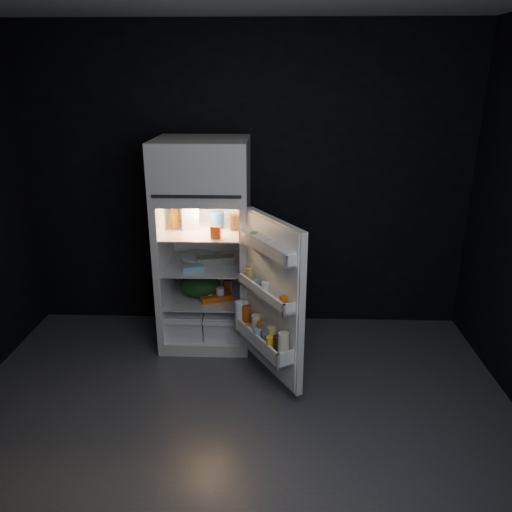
{
  "coord_description": "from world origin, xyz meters",
  "views": [
    {
      "loc": [
        0.24,
        -2.73,
        2.24
      ],
      "look_at": [
        0.11,
        1.0,
        0.9
      ],
      "focal_mm": 35.0,
      "sensor_mm": 36.0,
      "label": 1
    }
  ],
  "objects_px": {
    "fridge_door": "(270,302)",
    "milk_jug": "(190,215)",
    "egg_carton": "(215,260)",
    "yogurt_tray": "(216,297)",
    "refrigerator": "(205,237)"
  },
  "relations": [
    {
      "from": "fridge_door",
      "to": "yogurt_tray",
      "type": "xyz_separation_m",
      "value": [
        -0.47,
        0.57,
        -0.22
      ]
    },
    {
      "from": "egg_carton",
      "to": "yogurt_tray",
      "type": "relative_size",
      "value": 1.19
    },
    {
      "from": "refrigerator",
      "to": "yogurt_tray",
      "type": "height_order",
      "value": "refrigerator"
    },
    {
      "from": "milk_jug",
      "to": "yogurt_tray",
      "type": "distance_m",
      "value": 0.74
    },
    {
      "from": "egg_carton",
      "to": "milk_jug",
      "type": "bearing_deg",
      "value": 152.17
    },
    {
      "from": "milk_jug",
      "to": "egg_carton",
      "type": "bearing_deg",
      "value": -30.75
    },
    {
      "from": "milk_jug",
      "to": "yogurt_tray",
      "type": "xyz_separation_m",
      "value": [
        0.22,
        -0.13,
        -0.69
      ]
    },
    {
      "from": "milk_jug",
      "to": "yogurt_tray",
      "type": "height_order",
      "value": "milk_jug"
    },
    {
      "from": "fridge_door",
      "to": "yogurt_tray",
      "type": "height_order",
      "value": "fridge_door"
    },
    {
      "from": "egg_carton",
      "to": "yogurt_tray",
      "type": "distance_m",
      "value": 0.32
    },
    {
      "from": "fridge_door",
      "to": "refrigerator",
      "type": "bearing_deg",
      "value": 128.85
    },
    {
      "from": "milk_jug",
      "to": "egg_carton",
      "type": "distance_m",
      "value": 0.44
    },
    {
      "from": "milk_jug",
      "to": "fridge_door",
      "type": "bearing_deg",
      "value": -60.25
    },
    {
      "from": "yogurt_tray",
      "to": "refrigerator",
      "type": "bearing_deg",
      "value": 105.1
    },
    {
      "from": "fridge_door",
      "to": "milk_jug",
      "type": "height_order",
      "value": "fridge_door"
    }
  ]
}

